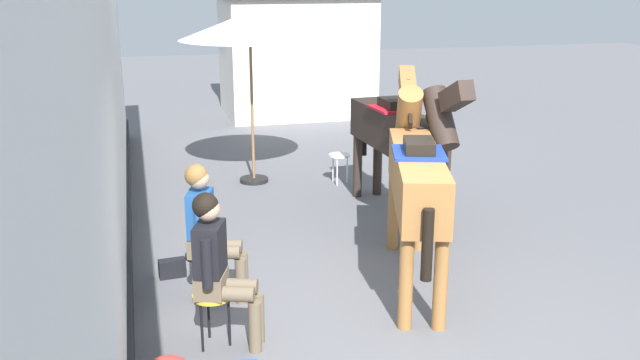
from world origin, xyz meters
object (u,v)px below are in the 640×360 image
Objects in this scene: seated_visitor_near at (218,263)px; cafe_parasol at (250,27)px; saddled_horse_near at (415,174)px; spare_stool_white at (339,158)px; seated_visitor_far at (208,226)px; satchel_bag at (172,268)px; saddled_horse_far at (400,133)px.

cafe_parasol reaches higher than seated_visitor_near.
saddled_horse_near is 3.68m from spare_stool_white.
satchel_bag is at bearing 118.04° from seated_visitor_far.
saddled_horse_far is at bearing 45.34° from seated_visitor_near.
seated_visitor_far is 0.48× the size of saddled_horse_near.
saddled_horse_near is at bearing 22.49° from seated_visitor_near.
saddled_horse_near is at bearing -93.99° from spare_stool_white.
saddled_horse_near reaches higher than seated_visitor_far.
saddled_horse_far is at bearing -165.28° from satchel_bag.
seated_visitor_far is at bearing -123.79° from spare_stool_white.
saddled_horse_near is 6.31× the size of spare_stool_white.
seated_visitor_far is (0.01, 0.94, 0.00)m from seated_visitor_near.
saddled_horse_near and saddled_horse_far have the same top height.
spare_stool_white is at bearing 56.21° from seated_visitor_far.
seated_visitor_far is at bearing 178.53° from saddled_horse_near.
seated_visitor_far is at bearing 112.12° from satchel_bag.
saddled_horse_far reaches higher than seated_visitor_far.
saddled_horse_far reaches higher than satchel_bag.
seated_visitor_near is 1.74m from satchel_bag.
cafe_parasol is (-1.01, 4.01, 1.20)m from saddled_horse_near.
satchel_bag is (-2.70, -2.90, -0.30)m from spare_stool_white.
cafe_parasol reaches higher than satchel_bag.
seated_visitor_near and seated_visitor_far have the same top height.
seated_visitor_near is 3.02× the size of spare_stool_white.
cafe_parasol reaches higher than saddled_horse_far.
spare_stool_white is at bearing -138.87° from satchel_bag.
seated_visitor_near is at bearing -90.79° from seated_visitor_far.
saddled_horse_far reaches higher than spare_stool_white.
seated_visitor_near is 0.46× the size of saddled_horse_far.
saddled_horse_near reaches higher than seated_visitor_near.
spare_stool_white is (0.25, 3.59, -0.76)m from saddled_horse_near.
cafe_parasol is (-1.54, 2.20, 1.20)m from saddled_horse_far.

